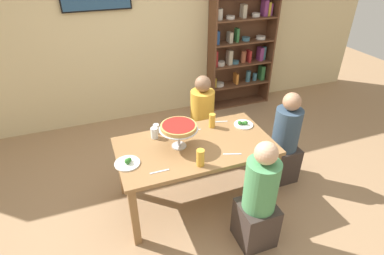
{
  "coord_description": "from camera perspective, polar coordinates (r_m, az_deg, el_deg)",
  "views": [
    {
      "loc": [
        -0.93,
        -2.41,
        2.54
      ],
      "look_at": [
        0.0,
        0.1,
        0.89
      ],
      "focal_mm": 28.66,
      "sensor_mm": 36.0,
      "label": 1
    }
  ],
  "objects": [
    {
      "name": "diner_near_right",
      "position": [
        2.93,
        12.26,
        -13.49
      ],
      "size": [
        0.34,
        0.34,
        1.15
      ],
      "rotation": [
        0.0,
        0.0,
        1.57
      ],
      "color": "#382D28",
      "rests_on": "ground_plane"
    },
    {
      "name": "beer_glass_amber_short",
      "position": [
        2.83,
        1.57,
        -5.64
      ],
      "size": [
        0.08,
        0.08,
        0.17
      ],
      "primitive_type": "cylinder",
      "color": "gold",
      "rests_on": "dining_table"
    },
    {
      "name": "beer_glass_amber_tall",
      "position": [
        3.4,
        3.75,
        1.28
      ],
      "size": [
        0.07,
        0.07,
        0.16
      ],
      "primitive_type": "cylinder",
      "color": "gold",
      "rests_on": "dining_table"
    },
    {
      "name": "bookshelf",
      "position": [
        5.26,
        9.22,
        16.1
      ],
      "size": [
        1.1,
        0.3,
        2.21
      ],
      "color": "brown",
      "rests_on": "ground_plane"
    },
    {
      "name": "diner_far_right",
      "position": [
        3.98,
        1.88,
        0.74
      ],
      "size": [
        0.34,
        0.34,
        1.15
      ],
      "rotation": [
        0.0,
        0.0,
        -1.57
      ],
      "color": "#382D28",
      "rests_on": "ground_plane"
    },
    {
      "name": "salad_plate_near_diner",
      "position": [
        2.94,
        -11.92,
        -6.44
      ],
      "size": [
        0.24,
        0.24,
        0.07
      ],
      "color": "white",
      "rests_on": "dining_table"
    },
    {
      "name": "cutlery_knife_far",
      "position": [
        3.54,
        5.23,
        1.09
      ],
      "size": [
        0.18,
        0.06,
        0.0
      ],
      "primitive_type": "cube",
      "rotation": [
        0.0,
        0.0,
        2.91
      ],
      "color": "silver",
      "rests_on": "dining_table"
    },
    {
      "name": "dining_table",
      "position": [
        3.2,
        0.62,
        -4.6
      ],
      "size": [
        1.6,
        0.87,
        0.74
      ],
      "color": "olive",
      "rests_on": "ground_plane"
    },
    {
      "name": "rear_partition",
      "position": [
        4.83,
        -9.11,
        17.68
      ],
      "size": [
        8.0,
        0.12,
        2.8
      ],
      "primitive_type": "cube",
      "color": "beige",
      "rests_on": "ground_plane"
    },
    {
      "name": "ground_plane",
      "position": [
        3.62,
        0.56,
        -12.88
      ],
      "size": [
        12.0,
        12.0,
        0.0
      ],
      "primitive_type": "plane",
      "color": "#9E7A56"
    },
    {
      "name": "cutlery_fork_near",
      "position": [
        2.82,
        -6.05,
        -8.14
      ],
      "size": [
        0.18,
        0.02,
        0.0
      ],
      "primitive_type": "cube",
      "rotation": [
        0.0,
        0.0,
        -0.01
      ],
      "color": "silver",
      "rests_on": "dining_table"
    },
    {
      "name": "salad_plate_far_diner",
      "position": [
        3.51,
        9.49,
        0.65
      ],
      "size": [
        0.22,
        0.22,
        0.06
      ],
      "color": "white",
      "rests_on": "dining_table"
    },
    {
      "name": "water_glass_clear_far",
      "position": [
        3.24,
        -7.03,
        -1.0
      ],
      "size": [
        0.08,
        0.08,
        0.12
      ],
      "primitive_type": "cylinder",
      "color": "white",
      "rests_on": "dining_table"
    },
    {
      "name": "water_glass_clear_near",
      "position": [
        3.33,
        -6.67,
        -0.21
      ],
      "size": [
        0.07,
        0.07,
        0.1
      ],
      "primitive_type": "cylinder",
      "color": "white",
      "rests_on": "dining_table"
    },
    {
      "name": "cutlery_knife_near",
      "position": [
        3.37,
        0.13,
        -0.49
      ],
      "size": [
        0.18,
        0.05,
        0.0
      ],
      "primitive_type": "cube",
      "rotation": [
        0.0,
        0.0,
        2.98
      ],
      "color": "silver",
      "rests_on": "dining_table"
    },
    {
      "name": "deep_dish_pizza_stand",
      "position": [
        3.0,
        -2.52,
        -0.1
      ],
      "size": [
        0.39,
        0.39,
        0.26
      ],
      "color": "silver",
      "rests_on": "dining_table"
    },
    {
      "name": "cutlery_fork_far",
      "position": [
        3.04,
        7.49,
        -4.92
      ],
      "size": [
        0.18,
        0.07,
        0.0
      ],
      "primitive_type": "cube",
      "rotation": [
        0.0,
        0.0,
        -0.32
      ],
      "color": "silver",
      "rests_on": "dining_table"
    },
    {
      "name": "diner_head_east",
      "position": [
        3.74,
        16.72,
        -3.02
      ],
      "size": [
        0.34,
        0.34,
        1.15
      ],
      "rotation": [
        0.0,
        0.0,
        3.14
      ],
      "color": "#382D28",
      "rests_on": "ground_plane"
    }
  ]
}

